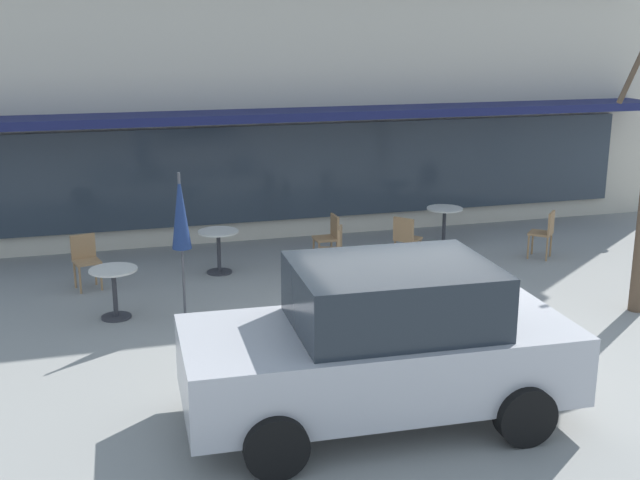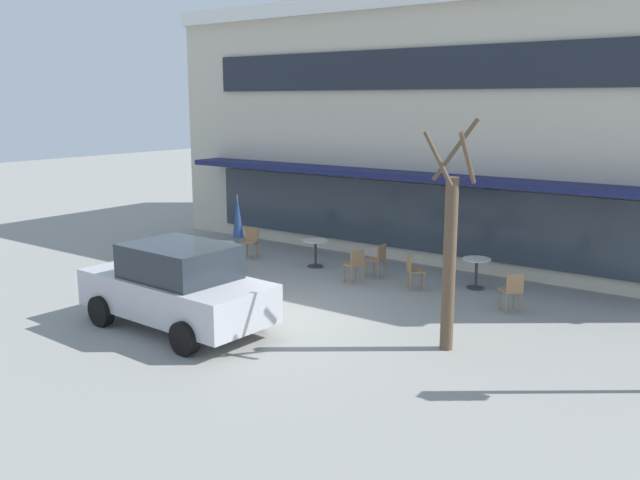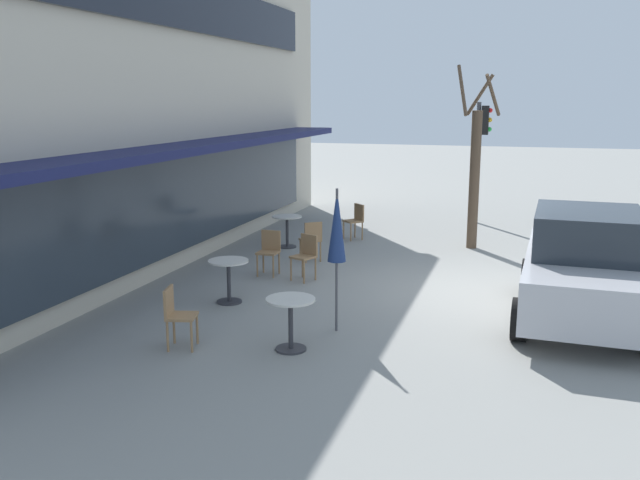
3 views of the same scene
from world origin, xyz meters
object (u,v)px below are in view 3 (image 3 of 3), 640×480
cafe_table_by_tree (287,226)px  traffic_light_pole (481,142)px  cafe_chair_2 (312,238)px  cafe_chair_0 (356,219)px  cafe_table_streetside (291,315)px  patio_umbrella_green_folded (337,227)px  parked_sedan (585,266)px  cafe_table_near_wall (229,274)px  cafe_chair_3 (176,313)px  cafe_chair_4 (306,254)px  cafe_chair_1 (269,249)px  street_tree (475,171)px

cafe_table_by_tree → traffic_light_pole: (4.78, -4.09, 1.78)m
cafe_chair_2 → cafe_chair_0: bearing=-7.0°
cafe_table_streetside → patio_umbrella_green_folded: 1.53m
cafe_chair_0 → cafe_chair_2: 2.64m
cafe_table_streetside → parked_sedan: bearing=-56.4°
cafe_chair_0 → cafe_chair_2: bearing=173.0°
cafe_table_by_tree → parked_sedan: parked_sedan is taller
cafe_table_near_wall → cafe_chair_3: bearing=-174.4°
cafe_table_by_tree → cafe_chair_4: (-2.67, -1.36, 0.01)m
cafe_table_near_wall → cafe_table_streetside: 2.56m
cafe_chair_1 → traffic_light_pole: 8.30m
cafe_chair_4 → traffic_light_pole: (7.45, -2.73, 1.77)m
cafe_chair_3 → street_tree: bearing=-23.3°
parked_sedan → cafe_chair_4: bearing=78.6°
street_tree → parked_sedan: bearing=-156.4°
parked_sedan → cafe_table_by_tree: bearing=60.0°
cafe_table_near_wall → cafe_chair_4: bearing=-23.3°
cafe_table_near_wall → cafe_table_by_tree: size_ratio=1.00×
cafe_chair_3 → parked_sedan: bearing=-61.3°
patio_umbrella_green_folded → cafe_table_by_tree: bearing=27.0°
patio_umbrella_green_folded → traffic_light_pole: bearing=-7.5°
cafe_chair_0 → traffic_light_pole: 4.70m
cafe_chair_3 → cafe_chair_0: bearing=-3.8°
cafe_table_by_tree → cafe_chair_1: 2.56m
patio_umbrella_green_folded → parked_sedan: (1.70, -3.63, -0.75)m
cafe_table_streetside → cafe_chair_0: bearing=7.6°
patio_umbrella_green_folded → cafe_chair_2: size_ratio=2.47×
cafe_chair_2 → cafe_chair_3: size_ratio=1.00×
cafe_chair_0 → street_tree: (-0.16, -2.89, 1.31)m
traffic_light_pole → cafe_chair_3: bearing=164.0°
cafe_table_near_wall → cafe_chair_3: (-2.23, -0.22, 0.01)m
cafe_chair_0 → cafe_chair_2: (-2.62, 0.32, 0.00)m
patio_umbrella_green_folded → street_tree: bearing=-12.5°
cafe_chair_0 → cafe_table_streetside: bearing=-172.4°
cafe_chair_0 → cafe_chair_2: size_ratio=1.00×
cafe_table_by_tree → cafe_chair_0: (1.41, -1.32, 0.01)m
cafe_chair_4 → parked_sedan: bearing=-101.4°
street_tree → cafe_table_by_tree: bearing=106.6°
cafe_chair_3 → cafe_table_streetside: bearing=-75.9°
cafe_table_by_tree → patio_umbrella_green_folded: size_ratio=0.35×
cafe_table_streetside → street_tree: size_ratio=0.18×
cafe_table_streetside → cafe_table_by_tree: bearing=20.3°
cafe_table_streetside → street_tree: bearing=-13.8°
cafe_table_streetside → traffic_light_pole: bearing=-8.9°
patio_umbrella_green_folded → cafe_chair_0: (6.80, 1.42, -1.10)m
cafe_table_near_wall → traffic_light_pole: bearing=-20.8°
cafe_chair_1 → patio_umbrella_green_folded: bearing=-142.3°
cafe_table_near_wall → cafe_chair_0: (5.93, -0.76, 0.01)m
cafe_chair_0 → cafe_chair_1: size_ratio=1.00×
cafe_chair_0 → street_tree: size_ratio=0.21×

